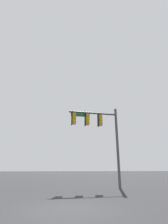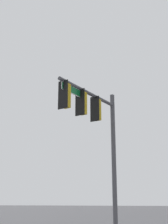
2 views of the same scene
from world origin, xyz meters
name	(u,v)px [view 2 (image 2 of 2)]	position (x,y,z in m)	size (l,w,h in m)	color
signal_pole_near	(96,127)	(-4.64, -7.32, 5.28)	(4.85, 0.74, 7.45)	#47474C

